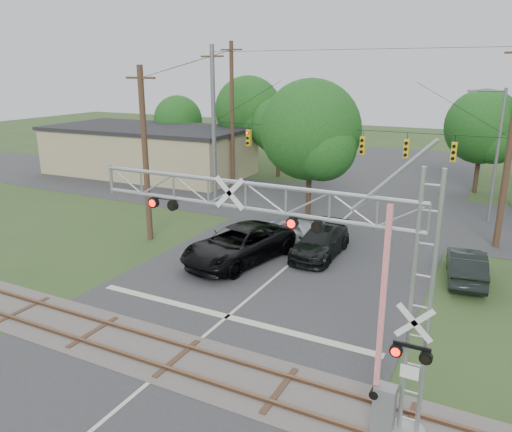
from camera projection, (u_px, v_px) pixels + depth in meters
The scene contains 14 objects.
ground at pixel (140, 390), 15.98m from camera, with size 160.00×160.00×0.00m, color #2D441F.
road_main at pixel (274, 278), 24.50m from camera, with size 14.00×90.00×0.02m, color #2D2D2F.
road_cross at pixel (355, 209), 36.44m from camera, with size 90.00×12.00×0.02m, color #2D2D2F.
railroad_track at pixel (177, 358), 17.67m from camera, with size 90.00×3.20×0.17m.
crossing_gantry at pixel (305, 263), 13.90m from camera, with size 10.70×0.98×7.67m.
traffic_signal_span at pixel (356, 139), 31.02m from camera, with size 19.34×0.36×11.50m.
pickup_black at pixel (239, 244), 26.43m from camera, with size 3.14×6.81×1.89m, color black.
car_dark at pixel (321, 242), 27.29m from camera, with size 2.14×5.27×1.53m, color black.
sedan_silver at pixel (300, 231), 29.38m from camera, with size 1.60×3.98×1.36m, color silver.
suv_dark at pixel (466, 265), 24.07m from camera, with size 1.64×4.70×1.55m, color black.
commercial_building at pixel (149, 150), 48.52m from camera, with size 19.86×10.72×4.55m.
streetlight at pixel (495, 149), 32.23m from camera, with size 2.33×0.24×8.75m.
utility_poles at pixel (399, 131), 31.78m from camera, with size 26.59×26.45×13.77m.
treeline at pixel (389, 124), 39.76m from camera, with size 53.81×19.86×9.69m.
Camera 1 is at (9.57, -10.51, 9.90)m, focal length 35.00 mm.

